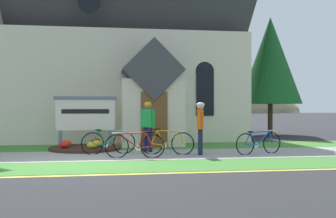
% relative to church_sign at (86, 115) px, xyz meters
% --- Properties ---
extents(ground, '(140.00, 140.00, 0.00)m').
position_rel_church_sign_xyz_m(ground, '(-0.07, 0.34, -1.25)').
color(ground, '#2B2B2D').
extents(sidewalk_slab, '(32.00, 2.59, 0.01)m').
position_rel_church_sign_xyz_m(sidewalk_slab, '(0.04, -2.03, -1.24)').
color(sidewalk_slab, '#99968E').
rests_on(sidewalk_slab, ground).
extents(grass_verge, '(32.00, 2.00, 0.01)m').
position_rel_church_sign_xyz_m(grass_verge, '(0.04, -4.32, -1.24)').
color(grass_verge, '#427F33').
rests_on(grass_verge, ground).
extents(church_lawn, '(24.00, 2.49, 0.01)m').
position_rel_church_sign_xyz_m(church_lawn, '(0.04, 0.51, -1.24)').
color(church_lawn, '#427F33').
rests_on(church_lawn, ground).
extents(curb_paint_stripe, '(28.00, 0.16, 0.01)m').
position_rel_church_sign_xyz_m(curb_paint_stripe, '(0.04, -5.47, -1.24)').
color(curb_paint_stripe, yellow).
rests_on(curb_paint_stripe, ground).
extents(church_building, '(14.29, 11.16, 12.25)m').
position_rel_church_sign_xyz_m(church_building, '(-0.43, 6.09, 3.27)').
color(church_building, beige).
rests_on(church_building, ground).
extents(church_sign, '(2.24, 0.17, 1.91)m').
position_rel_church_sign_xyz_m(church_sign, '(0.00, 0.00, 0.00)').
color(church_sign, slate).
rests_on(church_sign, ground).
extents(flower_bed, '(2.52, 2.52, 0.34)m').
position_rel_church_sign_xyz_m(flower_bed, '(-0.01, -0.22, -1.16)').
color(flower_bed, '#382319').
rests_on(flower_bed, ground).
extents(bicycle_green, '(1.75, 0.32, 0.83)m').
position_rel_church_sign_xyz_m(bicycle_green, '(0.83, -1.62, -0.87)').
color(bicycle_green, black).
rests_on(bicycle_green, ground).
extents(bicycle_red, '(1.71, 0.54, 0.79)m').
position_rel_church_sign_xyz_m(bicycle_red, '(5.66, -2.34, -0.88)').
color(bicycle_red, black).
rests_on(bicycle_red, ground).
extents(bicycle_white, '(1.70, 0.46, 0.85)m').
position_rel_church_sign_xyz_m(bicycle_white, '(2.70, -2.02, -0.86)').
color(bicycle_white, black).
rests_on(bicycle_white, ground).
extents(bicycle_orange, '(1.80, 0.29, 0.83)m').
position_rel_church_sign_xyz_m(bicycle_orange, '(1.63, -2.69, -0.87)').
color(bicycle_orange, black).
rests_on(bicycle_orange, ground).
extents(cyclist_in_white_jersey, '(0.47, 0.68, 1.70)m').
position_rel_church_sign_xyz_m(cyclist_in_white_jersey, '(2.15, -1.24, -0.24)').
color(cyclist_in_white_jersey, '#191E38').
rests_on(cyclist_in_white_jersey, ground).
extents(cyclist_in_blue_jersey, '(0.31, 0.64, 1.68)m').
position_rel_church_sign_xyz_m(cyclist_in_blue_jersey, '(3.72, -2.34, -0.26)').
color(cyclist_in_blue_jersey, '#191E38').
rests_on(cyclist_in_blue_jersey, ground).
extents(roadside_conifer, '(3.31, 3.31, 6.33)m').
position_rel_church_sign_xyz_m(roadside_conifer, '(9.36, 5.42, 2.75)').
color(roadside_conifer, '#4C3823').
rests_on(roadside_conifer, ground).
extents(distant_hill, '(77.94, 37.81, 16.60)m').
position_rel_church_sign_xyz_m(distant_hill, '(9.47, 80.59, -1.25)').
color(distant_hill, '#847A5B').
rests_on(distant_hill, ground).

